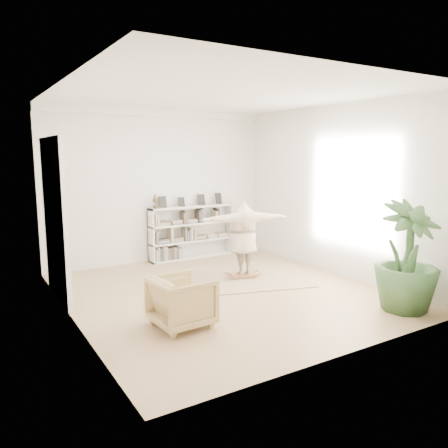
% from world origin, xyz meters
% --- Properties ---
extents(floor, '(6.00, 6.00, 0.00)m').
position_xyz_m(floor, '(0.00, 0.00, 0.00)').
color(floor, '#9F7A52').
rests_on(floor, ground).
extents(room_shell, '(6.00, 6.00, 6.00)m').
position_xyz_m(room_shell, '(0.00, 2.94, 3.51)').
color(room_shell, silver).
rests_on(room_shell, floor).
extents(doors, '(0.09, 1.78, 2.92)m').
position_xyz_m(doors, '(-2.70, 1.30, 1.40)').
color(doors, white).
rests_on(doors, floor).
extents(bookshelf, '(2.20, 0.35, 1.64)m').
position_xyz_m(bookshelf, '(0.74, 2.82, 0.64)').
color(bookshelf, silver).
rests_on(bookshelf, floor).
extents(armchair, '(0.90, 0.88, 0.77)m').
position_xyz_m(armchair, '(-1.39, -1.04, 0.39)').
color(armchair, '#A77E58').
rests_on(armchair, floor).
extents(rug, '(2.97, 2.63, 0.02)m').
position_xyz_m(rug, '(0.82, 0.62, 0.01)').
color(rug, tan).
rests_on(rug, floor).
extents(rocker_board, '(0.56, 0.43, 0.11)m').
position_xyz_m(rocker_board, '(0.82, 0.62, 0.07)').
color(rocker_board, '#935C3B').
rests_on(rocker_board, rug).
extents(person, '(1.94, 1.02, 1.52)m').
position_xyz_m(person, '(0.82, 0.62, 0.89)').
color(person, '#C6AD94').
rests_on(person, rocker_board).
extents(houseplant, '(1.13, 1.13, 1.83)m').
position_xyz_m(houseplant, '(2.06, -2.34, 0.91)').
color(houseplant, '#33552A').
rests_on(houseplant, floor).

